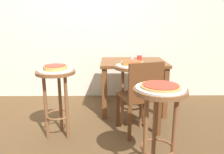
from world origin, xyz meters
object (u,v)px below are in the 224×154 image
object	(u,v)px
stool_foreground	(159,112)
serving_plate_leftside	(132,65)
stool_leftside	(132,81)
dining_table	(133,69)
serving_plate_middle	(55,70)
pizza_foreground	(161,86)
pizza_middle	(55,67)
pizza_leftside	(132,63)
cup_near_edge	(140,60)
stool_middle	(57,88)
wooden_chair	(141,95)
serving_plate_foreground	(160,88)
condiment_shaker	(132,57)

from	to	relation	value
stool_foreground	serving_plate_leftside	xyz separation A→B (m)	(-0.12, 0.93, 0.20)
stool_leftside	dining_table	bearing A→B (deg)	82.33
stool_leftside	dining_table	world-z (taller)	stool_leftside
serving_plate_middle	serving_plate_leftside	world-z (taller)	same
pizza_foreground	pizza_middle	world-z (taller)	pizza_middle
stool_foreground	stool_leftside	size ratio (longest dim) A/B	1.00
pizza_leftside	dining_table	size ratio (longest dim) A/B	0.29
stool_leftside	serving_plate_middle	bearing A→B (deg)	-162.71
pizza_middle	serving_plate_leftside	xyz separation A→B (m)	(0.84, 0.26, -0.03)
pizza_middle	cup_near_edge	distance (m)	1.13
pizza_middle	serving_plate_leftside	bearing A→B (deg)	17.29
stool_middle	pizza_leftside	distance (m)	0.91
stool_foreground	wooden_chair	size ratio (longest dim) A/B	0.89
wooden_chair	stool_middle	bearing A→B (deg)	-177.31
stool_leftside	pizza_middle	bearing A→B (deg)	-162.71
serving_plate_foreground	pizza_leftside	bearing A→B (deg)	97.60
serving_plate_leftside	stool_foreground	bearing A→B (deg)	-82.40
serving_plate_foreground	serving_plate_leftside	distance (m)	0.94
stool_middle	dining_table	distance (m)	1.20
serving_plate_leftside	dining_table	xyz separation A→B (m)	(0.07, 0.52, -0.15)
stool_foreground	cup_near_edge	size ratio (longest dim) A/B	6.86
dining_table	cup_near_edge	xyz separation A→B (m)	(0.06, -0.21, 0.17)
dining_table	wooden_chair	xyz separation A→B (m)	(0.02, -0.73, -0.14)
pizza_foreground	serving_plate_middle	world-z (taller)	pizza_foreground
serving_plate_foreground	pizza_middle	distance (m)	1.17
stool_foreground	stool_middle	size ratio (longest dim) A/B	1.00
serving_plate_foreground	wooden_chair	size ratio (longest dim) A/B	0.45
dining_table	serving_plate_leftside	bearing A→B (deg)	-97.67
stool_leftside	serving_plate_foreground	bearing A→B (deg)	-82.40
pizza_foreground	stool_middle	xyz separation A→B (m)	(-0.96, 0.67, -0.21)
stool_middle	wooden_chair	size ratio (longest dim) A/B	0.89
dining_table	cup_near_edge	world-z (taller)	cup_near_edge
dining_table	stool_foreground	bearing A→B (deg)	-87.85
stool_leftside	pizza_leftside	bearing A→B (deg)	26.57
serving_plate_middle	dining_table	bearing A→B (deg)	40.57
dining_table	pizza_middle	bearing A→B (deg)	-139.43
dining_table	wooden_chair	world-z (taller)	wooden_chair
serving_plate_middle	dining_table	distance (m)	1.20
stool_foreground	serving_plate_middle	world-z (taller)	serving_plate_middle
serving_plate_foreground	serving_plate_middle	distance (m)	1.17
stool_leftside	cup_near_edge	bearing A→B (deg)	67.04
stool_leftside	pizza_leftside	size ratio (longest dim) A/B	2.87
dining_table	cup_near_edge	bearing A→B (deg)	-73.16
pizza_leftside	cup_near_edge	bearing A→B (deg)	67.04
stool_middle	dining_table	xyz separation A→B (m)	(0.91, 0.78, 0.04)
stool_leftside	wooden_chair	xyz separation A→B (m)	(0.08, -0.22, -0.10)
stool_foreground	pizza_leftside	xyz separation A→B (m)	(-0.12, 0.93, 0.23)
condiment_shaker	wooden_chair	distance (m)	0.87
serving_plate_leftside	serving_plate_middle	bearing A→B (deg)	-162.71
serving_plate_leftside	condiment_shaker	world-z (taller)	condiment_shaker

